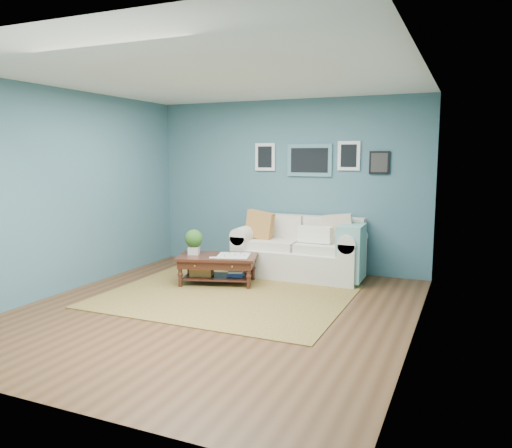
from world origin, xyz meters
The scene contains 4 objects.
room_shell centered at (0.01, 0.06, 1.36)m, with size 5.00×5.02×2.70m.
area_rug centered at (-0.15, 0.59, 0.01)m, with size 3.10×2.48×0.01m, color brown.
loveseat centered at (0.45, 2.03, 0.41)m, with size 1.95×0.88×1.00m.
coffee_table centered at (-0.61, 1.10, 0.34)m, with size 1.25×0.94×0.77m.
Camera 1 is at (2.73, -5.06, 1.83)m, focal length 35.00 mm.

